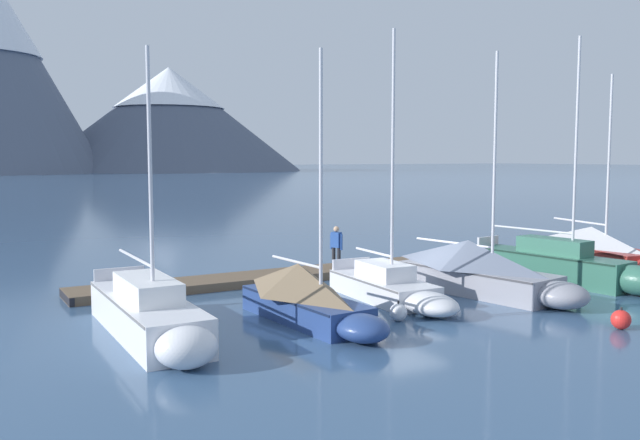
% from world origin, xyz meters
% --- Properties ---
extents(ground_plane, '(700.00, 700.00, 0.00)m').
position_xyz_m(ground_plane, '(0.00, 0.00, 0.00)').
color(ground_plane, '#38567A').
extents(mountain_shoulder_ridge, '(90.51, 90.51, 35.42)m').
position_xyz_m(mountain_shoulder_ridge, '(54.60, 210.93, 18.38)').
color(mountain_shoulder_ridge, '#4C566B').
rests_on(mountain_shoulder_ridge, ground).
extents(dock, '(21.33, 2.20, 0.30)m').
position_xyz_m(dock, '(0.00, 4.00, 0.15)').
color(dock, brown).
rests_on(dock, ground).
extents(sailboat_nearest_berth, '(1.71, 7.07, 7.39)m').
position_xyz_m(sailboat_nearest_berth, '(-9.37, -1.83, 0.63)').
color(sailboat_nearest_berth, white).
rests_on(sailboat_nearest_berth, ground).
extents(sailboat_second_berth, '(2.07, 5.95, 7.55)m').
position_xyz_m(sailboat_second_berth, '(-5.03, -2.30, 0.76)').
color(sailboat_second_berth, navy).
rests_on(sailboat_second_berth, ground).
extents(sailboat_mid_dock_port, '(1.87, 5.97, 8.66)m').
position_xyz_m(sailboat_mid_dock_port, '(-1.42, -1.36, 0.49)').
color(sailboat_mid_dock_port, silver).
rests_on(sailboat_mid_dock_port, ground).
extents(sailboat_mid_dock_starboard, '(3.01, 7.03, 8.11)m').
position_xyz_m(sailboat_mid_dock_starboard, '(1.99, -1.76, 0.84)').
color(sailboat_mid_dock_starboard, '#93939E').
rests_on(sailboat_mid_dock_starboard, ground).
extents(sailboat_far_berth, '(2.30, 7.48, 8.95)m').
position_xyz_m(sailboat_far_berth, '(5.99, -1.80, 0.68)').
color(sailboat_far_berth, '#336B56').
rests_on(sailboat_far_berth, ground).
extents(sailboat_outer_slip, '(3.15, 6.79, 7.89)m').
position_xyz_m(sailboat_outer_slip, '(9.12, -0.96, 0.86)').
color(sailboat_outer_slip, '#B2332D').
rests_on(sailboat_outer_slip, ground).
extents(person_on_dock, '(0.34, 0.56, 1.69)m').
position_xyz_m(person_on_dock, '(-0.65, 3.52, 1.26)').
color(person_on_dock, '#232328').
rests_on(person_on_dock, dock).
extents(mooring_buoy_channel_marker, '(0.51, 0.51, 0.59)m').
position_xyz_m(mooring_buoy_channel_marker, '(-2.70, -3.45, 0.25)').
color(mooring_buoy_channel_marker, white).
rests_on(mooring_buoy_channel_marker, ground).
extents(mooring_buoy_inner_mooring, '(0.53, 0.53, 0.61)m').
position_xyz_m(mooring_buoy_inner_mooring, '(2.05, -7.15, 0.27)').
color(mooring_buoy_inner_mooring, red).
rests_on(mooring_buoy_inner_mooring, ground).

